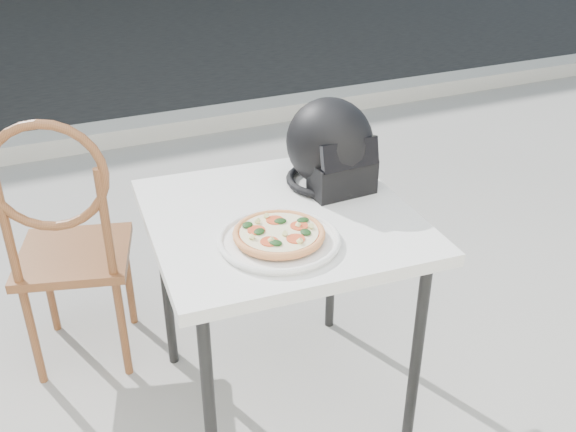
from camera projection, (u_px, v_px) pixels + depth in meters
name	position (u px, v px, depth m)	size (l,w,h in m)	color
street_asphalt	(6.00, 31.00, 7.44)	(30.00, 8.00, 0.00)	black
curb	(41.00, 144.00, 4.21)	(30.00, 0.25, 0.12)	#ADABA2
cafe_table_main	(281.00, 233.00, 1.96)	(0.84, 0.84, 0.74)	silver
plate	(279.00, 240.00, 1.77)	(0.36, 0.36, 0.02)	silver
pizza	(279.00, 233.00, 1.76)	(0.29, 0.29, 0.03)	#D7894E
helmet	(331.00, 148.00, 2.05)	(0.29, 0.30, 0.29)	black
cafe_chair_main	(65.00, 235.00, 2.18)	(0.48, 0.48, 1.01)	brown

